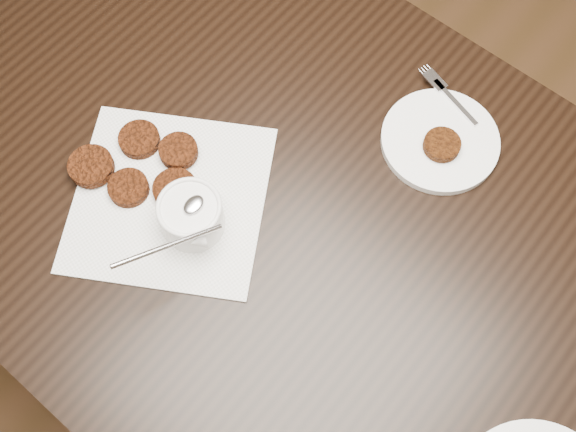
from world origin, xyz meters
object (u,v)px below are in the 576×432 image
Objects in this scene: table at (287,285)px; sauce_ramekin at (188,206)px; plate_with_patty at (441,138)px; napkin at (170,198)px.

sauce_ramekin is (-0.08, -0.11, 0.44)m from table.
plate_with_patty is (0.20, 0.34, -0.05)m from sauce_ramekin.
sauce_ramekin reaches higher than table.
table is 0.42m from napkin.
plate_with_patty is (0.25, 0.34, 0.01)m from napkin.
sauce_ramekin reaches higher than plate_with_patty.
napkin reaches higher than table.
plate_with_patty is at bearing 60.12° from sauce_ramekin.
napkin is 0.42m from plate_with_patty.
plate_with_patty reaches higher than napkin.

